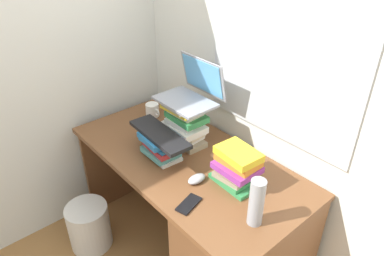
% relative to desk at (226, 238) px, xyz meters
% --- Properties ---
extents(ground_plane, '(6.00, 6.00, 0.00)m').
position_rel_desk_xyz_m(ground_plane, '(-0.37, 0.03, -0.40)').
color(ground_plane, olive).
extents(wall_back, '(6.00, 0.06, 2.60)m').
position_rel_desk_xyz_m(wall_back, '(-0.36, 0.43, 0.90)').
color(wall_back, silver).
rests_on(wall_back, ground).
extents(wall_left, '(0.05, 6.00, 2.60)m').
position_rel_desk_xyz_m(wall_left, '(-1.17, 0.03, 0.90)').
color(wall_left, silver).
rests_on(wall_left, ground).
extents(desk, '(1.44, 0.71, 0.73)m').
position_rel_desk_xyz_m(desk, '(0.00, 0.00, 0.00)').
color(desk, brown).
rests_on(desk, ground).
extents(book_stack_tall, '(0.25, 0.19, 0.27)m').
position_rel_desk_xyz_m(book_stack_tall, '(-0.48, 0.12, 0.46)').
color(book_stack_tall, gray).
rests_on(book_stack_tall, desk).
extents(book_stack_keyboard_riser, '(0.24, 0.18, 0.14)m').
position_rel_desk_xyz_m(book_stack_keyboard_riser, '(-0.47, -0.07, 0.40)').
color(book_stack_keyboard_riser, white).
rests_on(book_stack_keyboard_riser, desk).
extents(book_stack_side, '(0.25, 0.20, 0.20)m').
position_rel_desk_xyz_m(book_stack_side, '(-0.03, 0.08, 0.43)').
color(book_stack_side, '#338C4C').
rests_on(book_stack_side, desk).
extents(laptop, '(0.33, 0.28, 0.23)m').
position_rel_desk_xyz_m(laptop, '(-0.48, 0.17, 0.66)').
color(laptop, gray).
rests_on(laptop, book_stack_tall).
extents(keyboard, '(0.43, 0.16, 0.02)m').
position_rel_desk_xyz_m(keyboard, '(-0.47, -0.08, 0.48)').
color(keyboard, black).
rests_on(keyboard, book_stack_keyboard_riser).
extents(computer_mouse, '(0.06, 0.10, 0.04)m').
position_rel_desk_xyz_m(computer_mouse, '(-0.17, -0.07, 0.35)').
color(computer_mouse, '#A5A8AD').
rests_on(computer_mouse, desk).
extents(mug, '(0.12, 0.09, 0.09)m').
position_rel_desk_xyz_m(mug, '(-0.88, 0.16, 0.37)').
color(mug, white).
rests_on(mug, desk).
extents(water_bottle, '(0.07, 0.07, 0.24)m').
position_rel_desk_xyz_m(water_bottle, '(0.21, -0.06, 0.45)').
color(water_bottle, '#999EA5').
rests_on(water_bottle, desk).
extents(cell_phone, '(0.10, 0.15, 0.01)m').
position_rel_desk_xyz_m(cell_phone, '(-0.06, -0.21, 0.33)').
color(cell_phone, black).
rests_on(cell_phone, desk).
extents(wastebasket, '(0.27, 0.27, 0.32)m').
position_rel_desk_xyz_m(wastebasket, '(-0.80, -0.45, -0.24)').
color(wastebasket, silver).
rests_on(wastebasket, ground).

